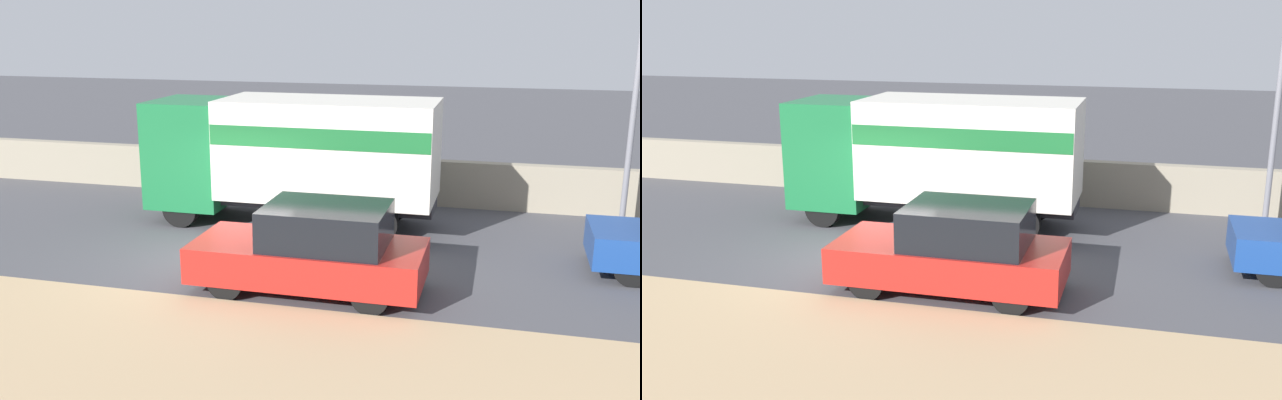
{
  "view_description": "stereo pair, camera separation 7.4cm",
  "coord_description": "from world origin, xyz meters",
  "views": [
    {
      "loc": [
        5.62,
        -13.22,
        4.98
      ],
      "look_at": [
        1.89,
        0.92,
        1.2
      ],
      "focal_mm": 40.0,
      "sensor_mm": 36.0,
      "label": 1
    },
    {
      "loc": [
        5.69,
        -13.2,
        4.98
      ],
      "look_at": [
        1.89,
        0.92,
        1.2
      ],
      "focal_mm": 40.0,
      "sensor_mm": 36.0,
      "label": 2
    }
  ],
  "objects": [
    {
      "name": "dirt_shoulder_foreground",
      "position": [
        0.0,
        -5.07,
        0.02
      ],
      "size": [
        60.0,
        5.94,
        0.04
      ],
      "color": "tan",
      "rests_on": "ground_plane"
    },
    {
      "name": "ground_plane",
      "position": [
        0.0,
        0.0,
        0.0
      ],
      "size": [
        80.0,
        80.0,
        0.0
      ],
      "primitive_type": "plane",
      "color": "#47474C"
    },
    {
      "name": "stone_wall_backdrop",
      "position": [
        0.0,
        5.72,
        0.62
      ],
      "size": [
        60.0,
        0.35,
        1.24
      ],
      "color": "gray",
      "rests_on": "ground_plane"
    },
    {
      "name": "car_hatchback",
      "position": [
        2.33,
        -1.15,
        0.81
      ],
      "size": [
        4.28,
        1.89,
        1.66
      ],
      "rotation": [
        0.0,
        0.0,
        3.14
      ],
      "color": "#B21E19",
      "rests_on": "ground_plane"
    },
    {
      "name": "box_truck",
      "position": [
        0.75,
        2.99,
        1.84
      ],
      "size": [
        6.97,
        2.36,
        3.09
      ],
      "rotation": [
        0.0,
        0.0,
        3.14
      ],
      "color": "#196B38",
      "rests_on": "ground_plane"
    },
    {
      "name": "street_lamp",
      "position": [
        8.46,
        4.65,
        3.7
      ],
      "size": [
        0.56,
        0.28,
        6.32
      ],
      "color": "slate",
      "rests_on": "ground_plane"
    }
  ]
}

